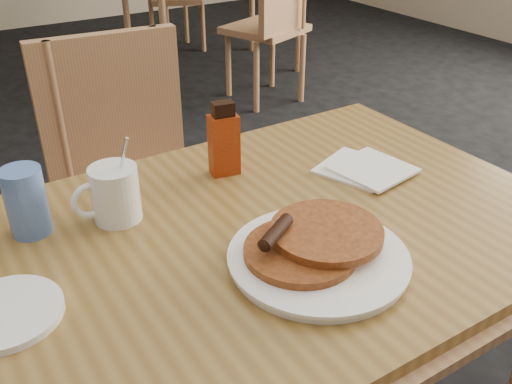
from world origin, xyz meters
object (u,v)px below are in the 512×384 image
(coffee_mug, at_px, (114,193))
(chair_main_far, at_px, (129,168))
(chair_neighbor_near, at_px, (274,14))
(main_table, at_px, (260,247))
(syrup_bottle, at_px, (224,141))
(blue_tumbler, at_px, (26,202))
(pancake_plate, at_px, (316,252))

(coffee_mug, bearing_deg, chair_main_far, 58.23)
(chair_neighbor_near, bearing_deg, coffee_mug, -150.75)
(main_table, xyz_separation_m, syrup_bottle, (0.05, 0.22, 0.12))
(main_table, relative_size, blue_tumbler, 9.38)
(chair_neighbor_near, height_order, syrup_bottle, chair_neighbor_near)
(chair_main_far, bearing_deg, chair_neighbor_near, 48.92)
(main_table, height_order, chair_neighbor_near, chair_neighbor_near)
(chair_main_far, distance_m, chair_neighbor_near, 2.03)
(chair_neighbor_near, distance_m, coffee_mug, 2.59)
(main_table, distance_m, chair_main_far, 0.74)
(main_table, xyz_separation_m, chair_neighbor_near, (1.46, 2.14, -0.15))
(chair_neighbor_near, bearing_deg, pancake_plate, -142.79)
(coffee_mug, xyz_separation_m, blue_tumbler, (-0.14, 0.04, 0.01))
(blue_tumbler, bearing_deg, main_table, -30.18)
(syrup_bottle, bearing_deg, main_table, -91.90)
(syrup_bottle, distance_m, blue_tumbler, 0.40)
(chair_neighbor_near, height_order, blue_tumbler, chair_neighbor_near)
(main_table, relative_size, syrup_bottle, 7.36)
(chair_main_far, bearing_deg, pancake_plate, -84.29)
(blue_tumbler, bearing_deg, coffee_mug, -15.24)
(pancake_plate, relative_size, syrup_bottle, 1.88)
(chair_neighbor_near, xyz_separation_m, syrup_bottle, (-1.41, -1.92, 0.27))
(syrup_bottle, height_order, blue_tumbler, syrup_bottle)
(chair_main_far, relative_size, blue_tumbler, 7.39)
(coffee_mug, bearing_deg, syrup_bottle, 0.90)
(pancake_plate, height_order, syrup_bottle, syrup_bottle)
(syrup_bottle, bearing_deg, chair_neighbor_near, 64.47)
(blue_tumbler, bearing_deg, chair_main_far, 55.15)
(pancake_plate, distance_m, coffee_mug, 0.38)
(blue_tumbler, bearing_deg, pancake_plate, -42.28)
(pancake_plate, relative_size, blue_tumbler, 2.39)
(pancake_plate, bearing_deg, chair_neighbor_near, 57.74)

